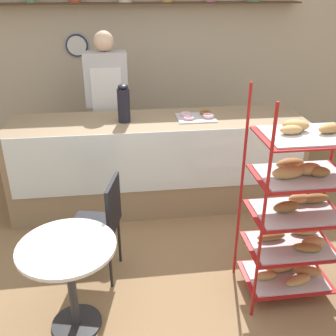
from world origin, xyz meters
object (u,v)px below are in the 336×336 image
(cafe_table, at_px, (69,267))
(pastry_rack, at_px, (296,212))
(donut_tray_counter, at_px, (197,116))
(person_worker, at_px, (108,105))
(coffee_carafe, at_px, (124,104))
(cafe_chair, at_px, (103,218))

(cafe_table, bearing_deg, pastry_rack, 5.97)
(donut_tray_counter, bearing_deg, person_worker, 148.78)
(cafe_table, distance_m, coffee_carafe, 1.81)
(pastry_rack, height_order, cafe_chair, pastry_rack)
(pastry_rack, distance_m, coffee_carafe, 1.95)
(pastry_rack, height_order, donut_tray_counter, pastry_rack)
(cafe_table, xyz_separation_m, cafe_chair, (0.22, 0.54, 0.02))
(pastry_rack, height_order, cafe_table, pastry_rack)
(cafe_table, distance_m, cafe_chair, 0.58)
(person_worker, height_order, coffee_carafe, person_worker)
(person_worker, height_order, cafe_chair, person_worker)
(pastry_rack, distance_m, person_worker, 2.49)
(cafe_table, xyz_separation_m, coffee_carafe, (0.44, 1.64, 0.64))
(person_worker, bearing_deg, coffee_carafe, -73.68)
(cafe_table, distance_m, donut_tray_counter, 2.10)
(pastry_rack, bearing_deg, coffee_carafe, 129.52)
(cafe_chair, distance_m, coffee_carafe, 1.28)
(pastry_rack, bearing_deg, cafe_chair, 165.53)
(cafe_table, bearing_deg, cafe_chair, 68.15)
(donut_tray_counter, bearing_deg, cafe_chair, -130.88)
(person_worker, bearing_deg, cafe_table, -96.85)
(cafe_chair, bearing_deg, coffee_carafe, -177.88)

